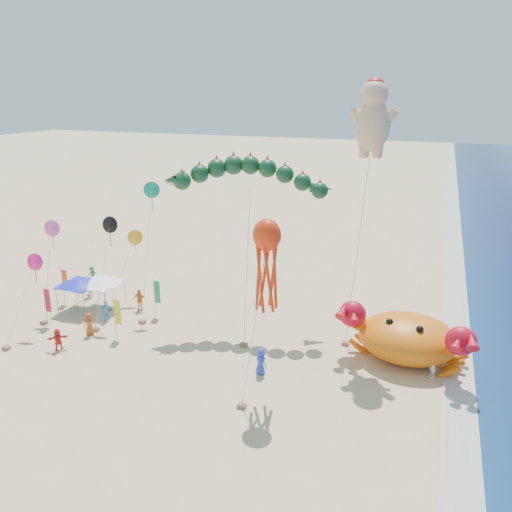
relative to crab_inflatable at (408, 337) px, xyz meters
The scene contains 11 objects.
ground 9.23m from the crab_inflatable, 162.43° to the right, with size 320.00×320.00×0.00m, color #D1B784.
foam_strip 4.66m from the crab_inflatable, 39.21° to the right, with size 320.00×320.00×0.00m, color silver.
crab_inflatable is the anchor object (origin of this frame).
dragon_kite 15.92m from the crab_inflatable, 167.61° to the left, with size 12.42×8.14×12.46m.
cherub_kite 14.93m from the crab_inflatable, 143.02° to the left, with size 2.33×3.38×18.34m.
octopus_kite 12.19m from the crab_inflatable, 141.05° to the right, with size 1.66×3.46×10.77m.
canopy_blue 26.24m from the crab_inflatable, behind, with size 3.23×3.23×2.71m.
canopy_white 24.77m from the crab_inflatable, behind, with size 3.34×3.34×2.71m.
feather_flags 23.79m from the crab_inflatable, behind, with size 9.33×4.43×3.20m.
beachgoers 21.03m from the crab_inflatable, behind, with size 31.97×12.79×1.85m.
small_kites 24.53m from the crab_inflatable, behind, with size 8.45×11.37×10.70m.
Camera 1 is at (9.45, -29.11, 17.58)m, focal length 35.00 mm.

